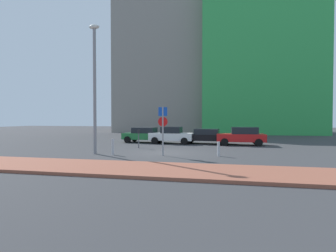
% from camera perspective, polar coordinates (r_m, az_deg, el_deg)
% --- Properties ---
extents(ground_plane, '(120.00, 120.00, 0.00)m').
position_cam_1_polar(ground_plane, '(18.22, -0.42, -5.70)').
color(ground_plane, '#38383A').
extents(sidewalk_brick, '(40.00, 3.38, 0.14)m').
position_cam_1_polar(sidewalk_brick, '(12.12, -7.11, -9.04)').
color(sidewalk_brick, '#93513D').
rests_on(sidewalk_brick, ground).
extents(parked_car_green, '(4.14, 2.15, 1.45)m').
position_cam_1_polar(parked_car_green, '(26.05, -5.03, -1.84)').
color(parked_car_green, '#237238').
rests_on(parked_car_green, ground).
extents(parked_car_white, '(4.01, 2.04, 1.56)m').
position_cam_1_polar(parked_car_white, '(24.87, 0.75, -1.94)').
color(parked_car_white, white).
rests_on(parked_car_white, ground).
extents(parked_car_black, '(4.59, 2.29, 1.37)m').
position_cam_1_polar(parked_car_black, '(24.88, 8.05, -2.10)').
color(parked_car_black, black).
rests_on(parked_car_black, ground).
extents(parked_car_red, '(4.16, 2.15, 1.58)m').
position_cam_1_polar(parked_car_red, '(24.28, 15.39, -2.01)').
color(parked_car_red, red).
rests_on(parked_car_red, ground).
extents(parking_sign_post, '(0.60, 0.11, 3.05)m').
position_cam_1_polar(parking_sign_post, '(16.62, -1.11, 0.25)').
color(parking_sign_post, gray).
rests_on(parking_sign_post, ground).
extents(parking_meter, '(0.18, 0.14, 1.44)m').
position_cam_1_polar(parking_meter, '(21.17, -6.27, -2.17)').
color(parking_meter, '#4C4C51').
rests_on(parking_meter, ground).
extents(street_lamp, '(0.70, 0.36, 8.39)m').
position_cam_1_polar(street_lamp, '(18.25, -15.34, 9.49)').
color(street_lamp, gray).
rests_on(street_lamp, ground).
extents(traffic_bollard_near, '(0.16, 0.16, 0.89)m').
position_cam_1_polar(traffic_bollard_near, '(16.75, 10.69, -4.82)').
color(traffic_bollard_near, '#B7B7BC').
rests_on(traffic_bollard_near, ground).
extents(traffic_bollard_mid, '(0.16, 0.16, 1.04)m').
position_cam_1_polar(traffic_bollard_mid, '(17.43, -11.67, -4.34)').
color(traffic_bollard_mid, '#B7B7BC').
rests_on(traffic_bollard_mid, ground).
extents(building_colorful_midrise, '(17.33, 14.28, 23.66)m').
position_cam_1_polar(building_colorful_midrise, '(47.86, 18.72, 12.94)').
color(building_colorful_midrise, green).
rests_on(building_colorful_midrise, ground).
extents(building_under_construction, '(15.80, 15.65, 23.59)m').
position_cam_1_polar(building_under_construction, '(51.84, -0.18, 12.08)').
color(building_under_construction, gray).
rests_on(building_under_construction, ground).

